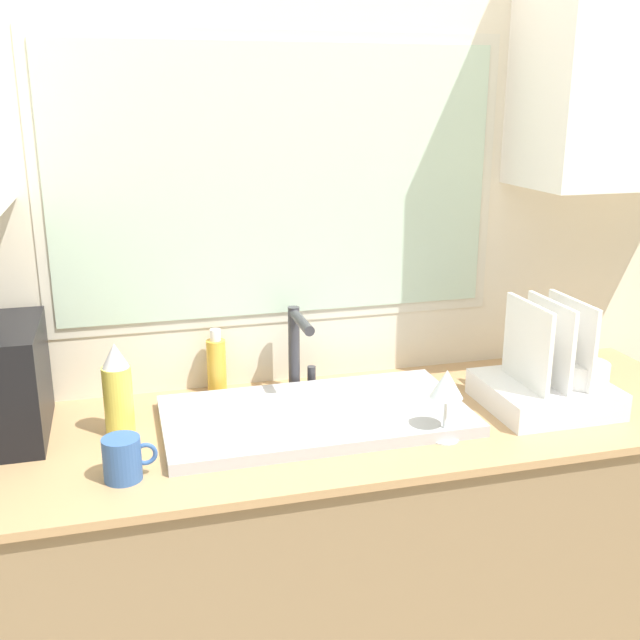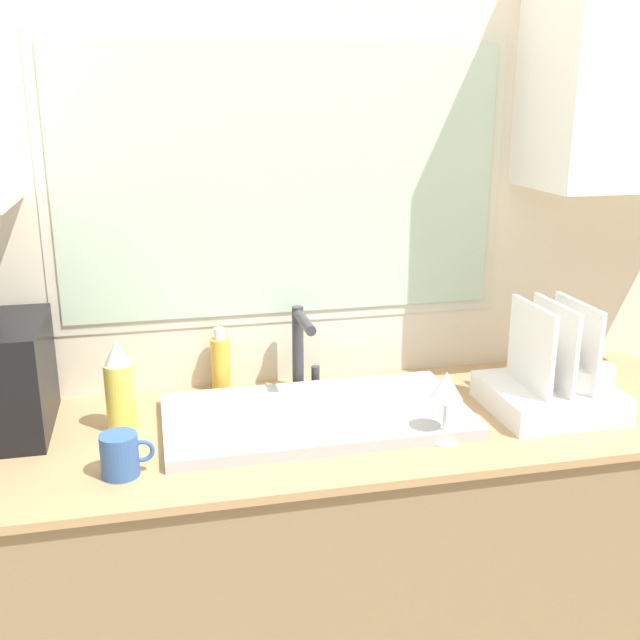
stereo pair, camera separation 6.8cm
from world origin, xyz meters
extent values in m
cube|color=#8C7251|center=(0.00, 0.31, 0.43)|extent=(2.18, 0.63, 0.87)
cube|color=tan|center=(0.00, 0.31, 0.88)|extent=(2.21, 0.66, 0.02)
cube|color=beige|center=(0.00, 0.66, 1.30)|extent=(6.00, 0.06, 2.60)
cube|color=beige|center=(0.00, 0.63, 1.45)|extent=(1.26, 0.01, 0.78)
cube|color=#B2CCB2|center=(0.00, 0.62, 1.45)|extent=(1.20, 0.01, 0.72)
cube|color=white|center=(0.96, 0.47, 1.76)|extent=(0.60, 0.32, 0.64)
cube|color=#B2B2B7|center=(0.02, 0.33, 0.90)|extent=(0.76, 0.40, 0.03)
cylinder|color=#333338|center=(0.02, 0.56, 1.01)|extent=(0.03, 0.03, 0.24)
cylinder|color=#333338|center=(0.02, 0.47, 1.11)|extent=(0.03, 0.18, 0.03)
cylinder|color=#333338|center=(0.07, 0.56, 0.92)|extent=(0.02, 0.02, 0.06)
cube|color=white|center=(0.63, 0.26, 0.92)|extent=(0.31, 0.29, 0.07)
cube|color=white|center=(0.57, 0.26, 1.07)|extent=(0.01, 0.22, 0.22)
cube|color=white|center=(0.63, 0.26, 1.07)|extent=(0.01, 0.22, 0.22)
cube|color=white|center=(0.69, 0.26, 1.07)|extent=(0.01, 0.22, 0.22)
cylinder|color=white|center=(0.72, 0.21, 0.99)|extent=(0.12, 0.12, 0.06)
cylinder|color=#D8CC4C|center=(-0.45, 0.38, 0.97)|extent=(0.07, 0.07, 0.17)
cone|color=silver|center=(-0.45, 0.38, 1.09)|extent=(0.06, 0.06, 0.06)
cylinder|color=gold|center=(-0.19, 0.58, 0.97)|extent=(0.05, 0.05, 0.15)
cylinder|color=white|center=(-0.19, 0.58, 1.06)|extent=(0.03, 0.03, 0.03)
cylinder|color=#335999|center=(-0.45, 0.14, 0.94)|extent=(0.08, 0.08, 0.10)
torus|color=#335999|center=(-0.40, 0.14, 0.94)|extent=(0.05, 0.01, 0.05)
cylinder|color=silver|center=(0.29, 0.14, 0.89)|extent=(0.07, 0.07, 0.00)
cylinder|color=silver|center=(0.29, 0.14, 0.95)|extent=(0.01, 0.01, 0.10)
cone|color=silver|center=(0.29, 0.14, 1.03)|extent=(0.08, 0.08, 0.07)
camera|label=1|loc=(-0.42, -1.36, 1.68)|focal=42.00mm
camera|label=2|loc=(-0.36, -1.37, 1.68)|focal=42.00mm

